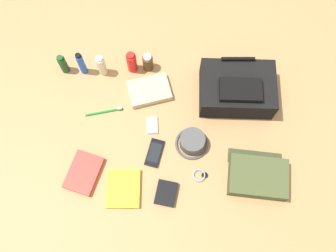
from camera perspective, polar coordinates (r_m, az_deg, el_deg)
ground_plane at (r=1.80m, az=0.00°, el=-0.56°), size 2.64×2.02×0.02m
backpack at (r=1.82m, az=10.47°, el=5.57°), size 0.36×0.26×0.17m
toiletry_pouch at (r=1.74m, az=13.50°, el=-7.43°), size 0.28×0.25×0.07m
bucket_hat at (r=1.74m, az=3.70°, el=-2.42°), size 0.16×0.16×0.08m
shampoo_bottle at (r=1.93m, az=-15.69°, el=9.05°), size 0.04×0.04×0.13m
deodorant_spray at (r=1.89m, az=-13.05°, el=9.22°), size 0.03×0.03×0.16m
lotion_bottle at (r=1.88m, az=-10.09°, el=9.04°), size 0.04×0.04×0.14m
sunscreen_spray at (r=1.87m, az=-5.55°, el=9.65°), size 0.05×0.05×0.14m
cologne_bottle at (r=1.88m, az=-3.09°, el=9.66°), size 0.05×0.05×0.11m
paperback_novel at (r=1.76m, az=-12.70°, el=-7.00°), size 0.18×0.22×0.03m
travel_guidebook at (r=1.72m, az=-6.82°, el=-9.45°), size 0.15×0.17×0.02m
cell_phone at (r=1.75m, az=-2.05°, el=-4.12°), size 0.10×0.14×0.01m
media_player at (r=1.79m, az=-2.42°, el=0.10°), size 0.06×0.09×0.01m
wristwatch at (r=1.73m, az=4.85°, el=-7.47°), size 0.07×0.06×0.01m
toothbrush at (r=1.84m, az=-9.39°, el=2.21°), size 0.18×0.05×0.02m
wallet at (r=1.70m, az=-0.28°, el=-10.21°), size 0.11×0.13×0.02m
folded_towel at (r=1.85m, az=-2.88°, el=5.42°), size 0.23×0.19×0.04m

